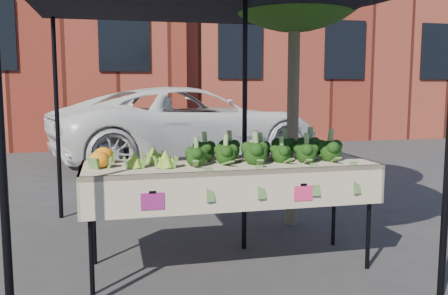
# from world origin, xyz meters

# --- Properties ---
(ground) EXTENTS (90.00, 90.00, 0.00)m
(ground) POSITION_xyz_m (0.00, 0.00, 0.00)
(ground) COLOR #2E2E31
(table) EXTENTS (2.40, 0.81, 0.90)m
(table) POSITION_xyz_m (0.10, -0.06, 0.45)
(table) COLOR beige
(table) RESTS_ON ground
(canopy) EXTENTS (3.16, 3.16, 2.74)m
(canopy) POSITION_xyz_m (-0.00, 0.43, 1.37)
(canopy) COLOR black
(canopy) RESTS_ON ground
(broccoli_heap) EXTENTS (1.35, 0.55, 0.24)m
(broccoli_heap) POSITION_xyz_m (0.38, -0.04, 1.02)
(broccoli_heap) COLOR black
(broccoli_heap) RESTS_ON table
(romanesco_cluster) EXTENTS (0.41, 0.45, 0.18)m
(romanesco_cluster) POSITION_xyz_m (-0.56, -0.08, 0.99)
(romanesco_cluster) COLOR #A7C03A
(romanesco_cluster) RESTS_ON table
(cauliflower_pair) EXTENTS (0.21, 0.41, 0.17)m
(cauliflower_pair) POSITION_xyz_m (-0.93, 0.00, 0.98)
(cauliflower_pair) COLOR orange
(cauliflower_pair) RESTS_ON table
(vehicle) EXTENTS (2.12, 2.84, 5.50)m
(vehicle) POSITION_xyz_m (0.70, 5.83, 2.75)
(vehicle) COLOR white
(vehicle) RESTS_ON ground
(street_tree) EXTENTS (1.88, 1.88, 3.70)m
(street_tree) POSITION_xyz_m (1.08, 1.01, 1.85)
(street_tree) COLOR #1E4C14
(street_tree) RESTS_ON ground
(building_right) EXTENTS (12.00, 8.00, 8.50)m
(building_right) POSITION_xyz_m (7.00, 12.50, 4.25)
(building_right) COLOR maroon
(building_right) RESTS_ON ground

